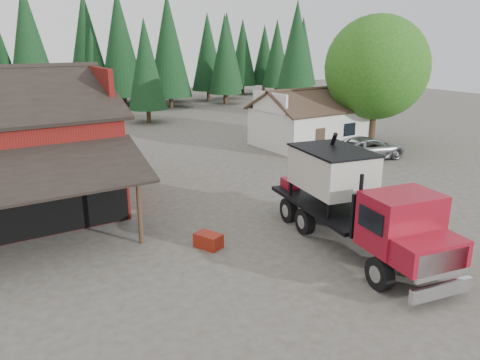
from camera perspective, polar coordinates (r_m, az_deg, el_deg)
ground at (r=21.36m, az=4.45°, el=-6.26°), size 120.00×120.00×0.00m
farmhouse at (r=38.53m, az=8.43°, el=6.69°), size 8.60×6.42×4.65m
deciduous_tree at (r=38.70m, az=16.33°, el=12.59°), size 8.00×8.00×10.20m
conifer_backdrop at (r=59.43m, az=-20.84°, el=7.71°), size 76.00×16.00×16.00m
near_pine_b at (r=49.07m, az=-11.41°, el=13.68°), size 3.96×3.96×10.40m
near_pine_c at (r=53.71m, az=6.88°, el=15.21°), size 4.84×4.84×12.40m
near_pine_d at (r=50.25m, az=-24.28°, el=14.36°), size 5.28×5.28×13.40m
feed_truck at (r=19.61m, az=13.75°, el=-2.36°), size 4.34×10.15×4.44m
silver_car at (r=34.99m, az=15.28°, el=3.80°), size 6.04×3.29×1.61m
equip_box at (r=19.69m, az=-3.87°, el=-7.38°), size 1.07×1.28×0.60m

